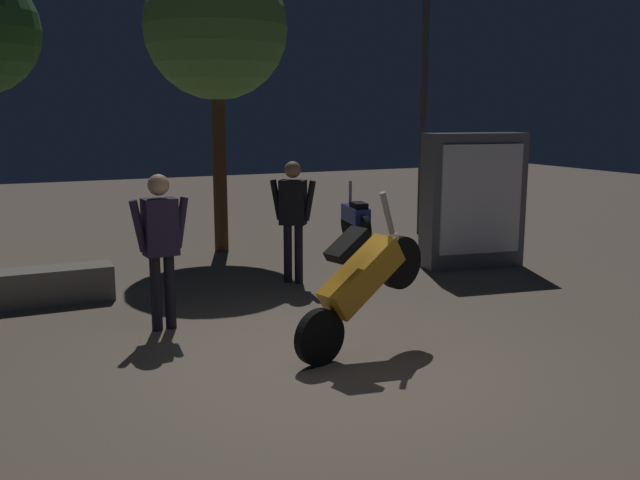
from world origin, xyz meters
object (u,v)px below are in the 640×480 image
(motorcycle_orange_foreground, at_px, (361,282))
(kiosk_billboard, at_px, (473,200))
(person_rider_beside, at_px, (161,237))
(streetlamp_far, at_px, (425,64))
(motorcycle_blue_parked_left, at_px, (356,218))
(person_bystander_far, at_px, (293,211))

(motorcycle_orange_foreground, height_order, kiosk_billboard, kiosk_billboard)
(person_rider_beside, height_order, streetlamp_far, streetlamp_far)
(motorcycle_orange_foreground, relative_size, streetlamp_far, 0.31)
(motorcycle_orange_foreground, relative_size, kiosk_billboard, 0.78)
(motorcycle_blue_parked_left, xyz_separation_m, kiosk_billboard, (0.66, -2.70, 0.61))
(streetlamp_far, bearing_deg, person_rider_beside, -146.06)
(person_bystander_far, bearing_deg, motorcycle_orange_foreground, 27.40)
(person_bystander_far, bearing_deg, motorcycle_blue_parked_left, 174.28)
(motorcycle_blue_parked_left, bearing_deg, motorcycle_orange_foreground, 163.21)
(person_bystander_far, bearing_deg, streetlamp_far, 161.42)
(person_bystander_far, height_order, kiosk_billboard, kiosk_billboard)
(motorcycle_blue_parked_left, relative_size, person_bystander_far, 0.95)
(motorcycle_blue_parked_left, xyz_separation_m, person_bystander_far, (-2.33, -2.53, 0.61))
(person_rider_beside, bearing_deg, person_bystander_far, -63.19)
(person_bystander_far, height_order, streetlamp_far, streetlamp_far)
(person_rider_beside, bearing_deg, kiosk_billboard, -82.71)
(motorcycle_blue_parked_left, bearing_deg, streetlamp_far, -74.80)
(motorcycle_orange_foreground, xyz_separation_m, kiosk_billboard, (3.49, 2.82, 0.31))
(person_rider_beside, xyz_separation_m, person_bystander_far, (2.16, 1.39, -0.01))
(person_bystander_far, xyz_separation_m, kiosk_billboard, (2.99, -0.17, 0.01))
(motorcycle_orange_foreground, height_order, streetlamp_far, streetlamp_far)
(motorcycle_orange_foreground, xyz_separation_m, person_bystander_far, (0.50, 3.00, 0.30))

